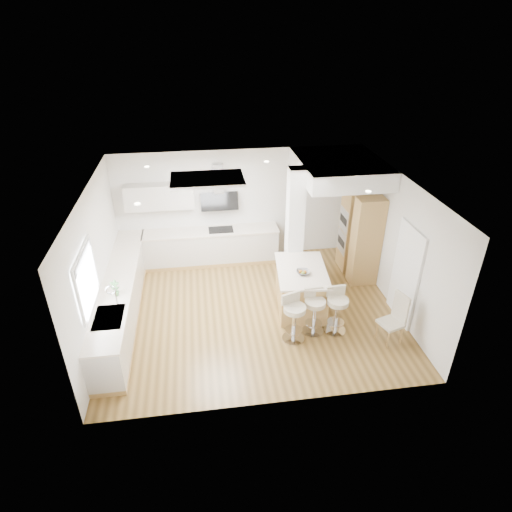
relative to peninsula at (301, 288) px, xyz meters
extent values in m
plane|color=olive|center=(-1.02, -0.03, -0.47)|extent=(6.00, 6.00, 0.00)
cube|color=white|center=(-1.02, -0.03, -0.47)|extent=(6.00, 5.00, 0.02)
cube|color=silver|center=(-1.02, 2.47, 0.93)|extent=(6.00, 0.04, 2.80)
cube|color=silver|center=(-4.02, -0.03, 0.93)|extent=(0.04, 5.00, 2.80)
cube|color=silver|center=(1.98, -0.03, 0.93)|extent=(0.04, 5.00, 2.80)
cube|color=white|center=(-1.82, 0.57, 2.31)|extent=(1.40, 0.95, 0.05)
cube|color=white|center=(-1.82, 0.57, 2.29)|extent=(1.25, 0.80, 0.03)
cylinder|color=white|center=(-3.02, 1.47, 2.32)|extent=(0.10, 0.10, 0.02)
cylinder|color=white|center=(-3.02, -0.53, 2.32)|extent=(0.10, 0.10, 0.02)
cylinder|color=white|center=(-0.52, 1.47, 2.32)|extent=(0.10, 0.10, 0.02)
cylinder|color=white|center=(0.98, 0.97, 2.32)|extent=(0.10, 0.10, 0.02)
cylinder|color=white|center=(0.98, -0.53, 2.32)|extent=(0.10, 0.10, 0.02)
cube|color=white|center=(-3.98, -0.93, 1.18)|extent=(0.03, 1.15, 0.95)
cube|color=white|center=(-3.97, -0.93, 1.69)|extent=(0.04, 1.28, 0.06)
cube|color=white|center=(-3.97, -0.93, 0.68)|extent=(0.04, 1.28, 0.06)
cube|color=white|center=(-3.97, -1.54, 1.18)|extent=(0.04, 0.06, 0.95)
cube|color=white|center=(-3.97, -0.32, 1.18)|extent=(0.04, 0.06, 0.95)
cube|color=#B5B8BE|center=(-3.95, -0.93, 1.61)|extent=(0.03, 1.18, 0.14)
cube|color=#413B33|center=(1.97, -0.63, 0.53)|extent=(0.02, 0.90, 2.00)
cube|color=white|center=(1.95, -0.63, 0.53)|extent=(0.05, 1.00, 2.10)
cube|color=tan|center=(-3.72, 0.22, -0.42)|extent=(0.60, 4.50, 0.10)
cube|color=beige|center=(-3.72, 0.22, 0.01)|extent=(0.60, 4.50, 0.76)
cube|color=silver|center=(-3.72, 0.22, 0.41)|extent=(0.63, 4.50, 0.04)
cube|color=#B2B2B7|center=(-3.72, -1.03, 0.42)|extent=(0.50, 0.75, 0.02)
cube|color=#B2B2B7|center=(-3.72, -1.21, 0.37)|extent=(0.40, 0.34, 0.10)
cube|color=#B2B2B7|center=(-3.72, -0.85, 0.37)|extent=(0.40, 0.34, 0.10)
cylinder|color=silver|center=(-3.60, -0.73, 0.61)|extent=(0.02, 0.02, 0.36)
torus|color=silver|center=(-3.67, -0.73, 0.79)|extent=(0.18, 0.02, 0.18)
imported|color=#4C8B46|center=(-3.67, -0.38, 0.60)|extent=(0.17, 0.12, 0.33)
cube|color=tan|center=(-1.77, 2.17, -0.42)|extent=(3.30, 0.60, 0.10)
cube|color=beige|center=(-1.77, 2.17, 0.01)|extent=(3.30, 0.60, 0.76)
cube|color=silver|center=(-1.77, 2.17, 0.41)|extent=(3.33, 0.63, 0.04)
cube|color=black|center=(-1.52, 2.17, 0.44)|extent=(0.60, 0.40, 0.01)
cube|color=beige|center=(-2.92, 2.30, 1.33)|extent=(1.60, 0.34, 0.60)
cube|color=#B2B2B7|center=(-1.52, 2.37, 1.68)|extent=(0.25, 0.18, 0.70)
cube|color=black|center=(-1.52, 2.29, 1.13)|extent=(0.90, 0.26, 0.44)
cube|color=white|center=(0.03, 0.92, 0.93)|extent=(0.35, 0.35, 2.80)
cube|color=white|center=(1.08, 1.37, 2.13)|extent=(1.78, 2.20, 0.40)
cube|color=tan|center=(1.66, 1.47, 0.58)|extent=(0.62, 0.62, 2.10)
cube|color=tan|center=(1.66, 0.77, 0.58)|extent=(0.62, 0.40, 2.10)
cube|color=#B2B2B7|center=(1.35, 1.47, 0.83)|extent=(0.02, 0.55, 0.55)
cube|color=#B2B2B7|center=(1.35, 1.47, 0.25)|extent=(0.02, 0.55, 0.55)
cube|color=black|center=(1.34, 1.47, 0.83)|extent=(0.01, 0.45, 0.18)
cube|color=black|center=(1.34, 1.47, 0.25)|extent=(0.01, 0.45, 0.18)
cube|color=tan|center=(0.00, 0.00, -0.03)|extent=(1.07, 1.53, 0.89)
cube|color=silver|center=(0.00, 0.00, 0.44)|extent=(1.17, 1.62, 0.04)
imported|color=gray|center=(-0.02, -0.15, 0.49)|extent=(0.29, 0.29, 0.07)
sphere|color=orange|center=(0.02, -0.16, 0.49)|extent=(0.08, 0.08, 0.07)
sphere|color=orange|center=(-0.06, -0.13, 0.49)|extent=(0.08, 0.08, 0.07)
sphere|color=olive|center=(-0.02, -0.19, 0.49)|extent=(0.08, 0.08, 0.07)
cylinder|color=silver|center=(-0.37, -1.03, -0.45)|extent=(0.56, 0.56, 0.03)
cylinder|color=silver|center=(-0.37, -1.03, -0.12)|extent=(0.09, 0.09, 0.65)
cylinder|color=silver|center=(-0.37, -1.03, -0.25)|extent=(0.43, 0.43, 0.02)
cylinder|color=beige|center=(-0.37, -1.03, 0.25)|extent=(0.54, 0.54, 0.10)
cube|color=beige|center=(-0.42, -0.88, 0.40)|extent=(0.38, 0.17, 0.22)
cylinder|color=silver|center=(0.07, -0.87, -0.45)|extent=(0.44, 0.44, 0.03)
cylinder|color=silver|center=(0.07, -0.87, -0.13)|extent=(0.07, 0.07, 0.63)
cylinder|color=silver|center=(0.07, -0.87, -0.26)|extent=(0.34, 0.34, 0.01)
cylinder|color=beige|center=(0.07, -0.87, 0.23)|extent=(0.42, 0.42, 0.10)
cube|color=beige|center=(0.06, -0.71, 0.38)|extent=(0.37, 0.06, 0.21)
cylinder|color=silver|center=(0.51, -0.91, -0.45)|extent=(0.46, 0.46, 0.03)
cylinder|color=silver|center=(0.51, -0.91, -0.12)|extent=(0.07, 0.07, 0.64)
cylinder|color=silver|center=(0.51, -0.91, -0.25)|extent=(0.36, 0.36, 0.01)
cylinder|color=beige|center=(0.51, -0.91, 0.24)|extent=(0.44, 0.44, 0.10)
cube|color=beige|center=(0.50, -0.75, 0.39)|extent=(0.38, 0.07, 0.22)
cube|color=beige|center=(1.44, -1.34, -0.05)|extent=(0.50, 0.50, 0.05)
cube|color=beige|center=(1.61, -1.29, 0.25)|extent=(0.16, 0.37, 0.64)
cylinder|color=tan|center=(1.33, -1.54, -0.27)|extent=(0.04, 0.04, 0.39)
cylinder|color=tan|center=(1.23, -1.24, -0.27)|extent=(0.04, 0.04, 0.39)
cylinder|color=tan|center=(1.64, -1.45, -0.27)|extent=(0.04, 0.04, 0.39)
cylinder|color=tan|center=(1.54, -1.14, -0.27)|extent=(0.04, 0.04, 0.39)
camera|label=1|loc=(-2.01, -7.33, 5.05)|focal=30.00mm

